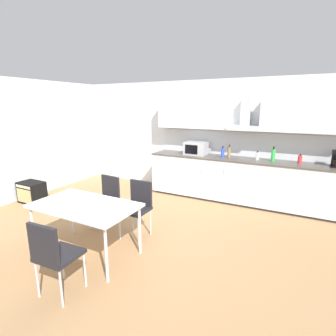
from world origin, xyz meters
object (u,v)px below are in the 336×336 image
Objects in this scene: bottle_brown at (229,152)px; chair_far_right at (138,203)px; bottle_white at (257,156)px; bottle_blue at (223,153)px; bottle_green at (273,155)px; chair_near_right at (53,252)px; guitar_amp at (32,192)px; chair_far_left at (107,197)px; dining_table at (85,208)px; bottle_red at (300,159)px; microwave at (196,148)px; pendant_lamp at (78,118)px.

chair_far_right is at bearing -109.82° from bottle_brown.
bottle_blue is (-0.70, -0.06, 0.02)m from bottle_white.
bottle_white is at bearing 4.76° from bottle_blue.
chair_near_right is (-1.67, -3.80, -0.53)m from bottle_green.
guitar_amp is at bearing 176.67° from chair_far_right.
chair_near_right is at bearing -100.15° from bottle_blue.
bottle_green is 0.34× the size of chair_far_left.
chair_near_right is (-0.68, -3.77, -0.51)m from bottle_blue.
bottle_green is 0.30m from bottle_white.
dining_table is at bearing -110.34° from bottle_brown.
bottle_white is at bearing 48.60° from chair_far_left.
bottle_brown is at bearing -177.51° from bottle_white.
bottle_red is 0.77m from bottle_white.
bottle_green is 0.99m from bottle_blue.
microwave is 2.09m from bottle_red.
bottle_red and bottle_white have the same top height.
chair_far_left is at bearing 111.70° from chair_near_right.
chair_far_left is (-2.29, -2.24, -0.53)m from bottle_green.
pendant_lamp is (-0.32, 0.78, 1.32)m from chair_near_right.
bottle_white is 0.70m from bottle_blue.
bottle_red reaches higher than chair_near_right.
pendant_lamp reaches higher than guitar_amp.
bottle_green reaches higher than guitar_amp.
chair_far_left is 2.22m from guitar_amp.
bottle_green reaches higher than bottle_red.
pendant_lamp is at bearing -97.12° from microwave.
chair_near_right is at bearing -67.91° from dining_table.
chair_far_right is at bearing -121.30° from bottle_white.
pendant_lamp is at bearing -110.34° from bottle_brown.
microwave is at bearing -179.59° from bottle_green.
microwave is 3.06m from dining_table.
microwave is at bearing 178.06° from bottle_blue.
microwave is 1.50× the size of pendant_lamp.
bottle_red reaches higher than chair_far_right.
guitar_amp is (-2.19, 0.16, -0.31)m from chair_far_left.
pendant_lamp is at bearing -128.76° from bottle_red.
chair_far_left is 1.00× the size of chair_far_right.
bottle_blue reaches higher than guitar_amp.
bottle_green reaches higher than bottle_brown.
bottle_brown reaches higher than bottle_white.
chair_far_left is (-2.76, -2.28, -0.48)m from bottle_red.
microwave is 1.76× the size of bottle_brown.
bottle_red is 1.47m from bottle_blue.
microwave is at bearing 89.13° from chair_near_right.
bottle_green is at bearing 24.79° from guitar_amp.
bottle_white is 0.21× the size of chair_near_right.
chair_far_right and chair_near_right have the same top height.
bottle_green is 1.25× the size of bottle_blue.
bottle_green is 5.01m from guitar_amp.
bottle_blue reaches higher than dining_table.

